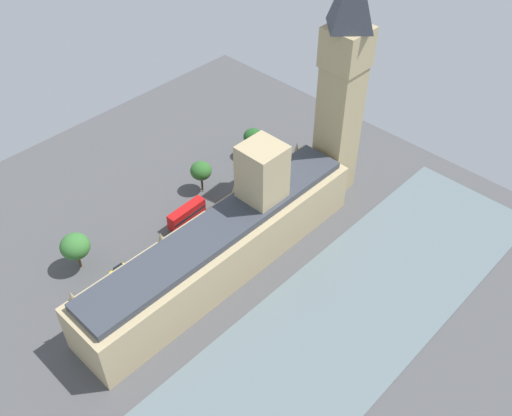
# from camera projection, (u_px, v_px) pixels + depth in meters

# --- Properties ---
(ground_plane) EXTENTS (141.44, 141.44, 0.00)m
(ground_plane) POSITION_uv_depth(u_px,v_px,m) (216.00, 264.00, 131.88)
(ground_plane) COLOR #4C4C4F
(river_thames) EXTENTS (31.12, 127.30, 0.25)m
(river_thames) POSITION_uv_depth(u_px,v_px,m) (321.00, 342.00, 116.12)
(river_thames) COLOR slate
(river_thames) RESTS_ON ground
(parliament_building) EXTENTS (13.96, 71.44, 27.04)m
(parliament_building) POSITION_uv_depth(u_px,v_px,m) (227.00, 241.00, 126.67)
(parliament_building) COLOR tan
(parliament_building) RESTS_ON ground
(clock_tower) EXTENTS (9.31, 9.31, 60.92)m
(clock_tower) POSITION_uv_depth(u_px,v_px,m) (343.00, 78.00, 131.46)
(clock_tower) COLOR tan
(clock_tower) RESTS_ON ground
(car_dark_green_leading) EXTENTS (2.12, 4.40, 1.74)m
(car_dark_green_leading) POSITION_uv_depth(u_px,v_px,m) (231.00, 203.00, 146.02)
(car_dark_green_leading) COLOR #19472D
(car_dark_green_leading) RESTS_ON ground
(double_decker_bus_by_river_gate) EXTENTS (3.02, 10.60, 4.75)m
(double_decker_bus_by_river_gate) POSITION_uv_depth(u_px,v_px,m) (187.00, 214.00, 140.31)
(double_decker_bus_by_river_gate) COLOR red
(double_decker_bus_by_river_gate) RESTS_ON ground
(car_black_trailing) EXTENTS (2.03, 4.40, 1.74)m
(car_black_trailing) POSITION_uv_depth(u_px,v_px,m) (147.00, 256.00, 132.46)
(car_black_trailing) COLOR black
(car_black_trailing) RESTS_ON ground
(car_yellow_cab_opposite_hall) EXTENTS (1.94, 4.05, 1.74)m
(car_yellow_cab_opposite_hall) POSITION_uv_depth(u_px,v_px,m) (119.00, 270.00, 129.27)
(car_yellow_cab_opposite_hall) COLOR gold
(car_yellow_cab_opposite_hall) RESTS_ON ground
(pedestrian_midblock) EXTENTS (0.55, 0.64, 1.65)m
(pedestrian_midblock) POSITION_uv_depth(u_px,v_px,m) (84.00, 325.00, 118.47)
(pedestrian_midblock) COLOR navy
(pedestrian_midblock) RESTS_ON ground
(pedestrian_under_trees) EXTENTS (0.68, 0.59, 1.68)m
(pedestrian_under_trees) POSITION_uv_depth(u_px,v_px,m) (194.00, 246.00, 134.96)
(pedestrian_under_trees) COLOR black
(pedestrian_under_trees) RESTS_ON ground
(plane_tree_corner) EXTENTS (5.48, 5.48, 8.51)m
(plane_tree_corner) POSITION_uv_depth(u_px,v_px,m) (201.00, 171.00, 147.11)
(plane_tree_corner) COLOR brown
(plane_tree_corner) RESTS_ON ground
(plane_tree_far_end) EXTENTS (5.30, 5.30, 8.54)m
(plane_tree_far_end) POSITION_uv_depth(u_px,v_px,m) (253.00, 137.00, 157.90)
(plane_tree_far_end) COLOR brown
(plane_tree_far_end) RESTS_ON ground
(plane_tree_kerbside) EXTENTS (6.62, 6.62, 9.37)m
(plane_tree_kerbside) POSITION_uv_depth(u_px,v_px,m) (75.00, 246.00, 126.84)
(plane_tree_kerbside) COLOR brown
(plane_tree_kerbside) RESTS_ON ground
(street_lamp_near_tower) EXTENTS (0.56, 0.56, 6.75)m
(street_lamp_near_tower) POSITION_uv_depth(u_px,v_px,m) (202.00, 177.00, 147.47)
(street_lamp_near_tower) COLOR black
(street_lamp_near_tower) RESTS_ON ground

